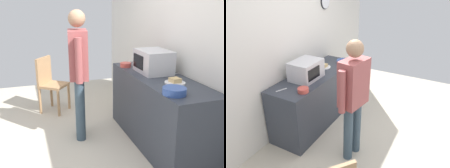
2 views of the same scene
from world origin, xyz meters
The scene contains 11 objects.
ground_plane centered at (0.00, 0.00, 0.00)m, with size 6.00×6.00×0.00m, color beige.
back_wall centered at (0.00, 1.60, 1.30)m, with size 5.40×0.13×2.60m.
kitchen_counter centered at (0.19, 1.22, 0.46)m, with size 1.86×0.62×0.92m, color #333842.
microwave centered at (-0.03, 1.24, 1.07)m, with size 0.50×0.39×0.30m.
sandwich_plate centered at (0.51, 1.25, 0.94)m, with size 0.24×0.24×0.07m.
salad_bowl centered at (0.84, 1.03, 0.96)m, with size 0.24×0.24×0.07m, color #33519E.
cereal_bowl centered at (-0.44, 1.00, 0.95)m, with size 0.16×0.16×0.06m, color #C64C42.
fork_utensil centered at (-0.55, 1.32, 0.92)m, with size 0.17×0.02×0.01m, color silver.
spoon_utensil centered at (0.14, 1.49, 0.92)m, with size 0.17×0.02×0.01m, color silver.
person_standing centered at (-0.30, 0.28, 1.02)m, with size 0.58×0.30×1.74m.
wooden_chair centered at (-1.39, 0.00, 0.52)m, with size 0.56×0.56×0.94m.
Camera 1 is at (3.08, -0.39, 1.83)m, focal length 42.86 mm.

